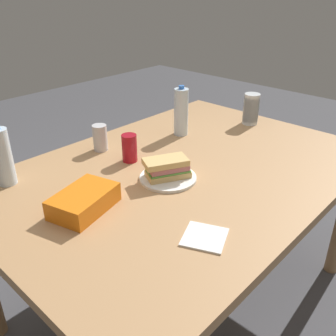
{
  "coord_description": "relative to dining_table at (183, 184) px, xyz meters",
  "views": [
    {
      "loc": [
        1.07,
        0.9,
        1.47
      ],
      "look_at": [
        0.12,
        0.02,
        0.8
      ],
      "focal_mm": 39.87,
      "sensor_mm": 36.0,
      "label": 1
    }
  ],
  "objects": [
    {
      "name": "sandwich",
      "position": [
        0.12,
        0.02,
        0.13
      ],
      "size": [
        0.21,
        0.16,
        0.08
      ],
      "color": "#DBB26B",
      "rests_on": "paper_plate"
    },
    {
      "name": "ground_plane",
      "position": [
        0.0,
        0.0,
        -0.67
      ],
      "size": [
        8.0,
        8.0,
        0.0
      ],
      "primitive_type": "plane",
      "color": "#4C4C51"
    },
    {
      "name": "water_bottle_spare",
      "position": [
        -0.28,
        -0.26,
        0.2
      ],
      "size": [
        0.07,
        0.07,
        0.25
      ],
      "color": "silver",
      "rests_on": "dining_table"
    },
    {
      "name": "water_bottle_tall",
      "position": [
        0.57,
        -0.42,
        0.19
      ],
      "size": [
        0.07,
        0.07,
        0.24
      ],
      "color": "silver",
      "rests_on": "dining_table"
    },
    {
      "name": "paper_napkin",
      "position": [
        0.31,
        0.36,
        0.08
      ],
      "size": [
        0.17,
        0.17,
        0.01
      ],
      "primitive_type": "cube",
      "rotation": [
        0.0,
        0.0,
        0.41
      ],
      "color": "white",
      "rests_on": "dining_table"
    },
    {
      "name": "paper_plate",
      "position": [
        0.12,
        0.02,
        0.09
      ],
      "size": [
        0.23,
        0.23,
        0.01
      ],
      "primitive_type": "cylinder",
      "color": "white",
      "rests_on": "dining_table"
    },
    {
      "name": "plastic_cup_stack",
      "position": [
        -0.66,
        -0.08,
        0.16
      ],
      "size": [
        0.08,
        0.08,
        0.17
      ],
      "color": "silver",
      "rests_on": "dining_table"
    },
    {
      "name": "chip_bag",
      "position": [
        0.47,
        -0.05,
        0.11
      ],
      "size": [
        0.26,
        0.2,
        0.07
      ],
      "primitive_type": "cube",
      "rotation": [
        0.0,
        0.0,
        3.4
      ],
      "color": "orange",
      "rests_on": "dining_table"
    },
    {
      "name": "soda_can_silver",
      "position": [
        0.12,
        -0.41,
        0.14
      ],
      "size": [
        0.07,
        0.07,
        0.12
      ],
      "primitive_type": "cylinder",
      "color": "silver",
      "rests_on": "dining_table"
    },
    {
      "name": "dining_table",
      "position": [
        0.0,
        0.0,
        0.0
      ],
      "size": [
        1.62,
        1.13,
        0.75
      ],
      "color": "tan",
      "rests_on": "ground_plane"
    },
    {
      "name": "soda_can_red",
      "position": [
        0.11,
        -0.22,
        0.14
      ],
      "size": [
        0.07,
        0.07,
        0.12
      ],
      "primitive_type": "cylinder",
      "color": "maroon",
      "rests_on": "dining_table"
    }
  ]
}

